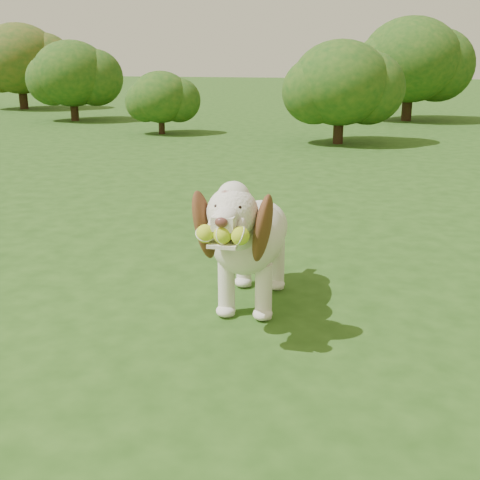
# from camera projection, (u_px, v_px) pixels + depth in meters

# --- Properties ---
(ground) EXTENTS (80.00, 80.00, 0.00)m
(ground) POSITION_uv_depth(u_px,v_px,m) (290.00, 343.00, 3.25)
(ground) COLOR #224513
(ground) RESTS_ON ground
(dog) EXTENTS (0.47, 1.34, 0.88)m
(dog) POSITION_uv_depth(u_px,v_px,m) (250.00, 235.00, 3.59)
(dog) COLOR white
(dog) RESTS_ON ground
(shrub_a) EXTENTS (1.17, 1.17, 1.21)m
(shrub_a) POSITION_uv_depth(u_px,v_px,m) (161.00, 97.00, 11.72)
(shrub_a) COLOR #382314
(shrub_a) RESTS_ON ground
(shrub_g) EXTENTS (2.30, 2.30, 2.38)m
(shrub_g) POSITION_uv_depth(u_px,v_px,m) (19.00, 59.00, 17.06)
(shrub_g) COLOR #382314
(shrub_g) RESTS_ON ground
(shrub_i) EXTENTS (2.29, 2.29, 2.37)m
(shrub_i) POSITION_uv_depth(u_px,v_px,m) (411.00, 60.00, 13.92)
(shrub_i) COLOR #382314
(shrub_i) RESTS_ON ground
(shrub_b) EXTENTS (1.70, 1.70, 1.76)m
(shrub_b) POSITION_uv_depth(u_px,v_px,m) (340.00, 83.00, 10.31)
(shrub_b) COLOR #382314
(shrub_b) RESTS_ON ground
(shrub_e) EXTENTS (1.78, 1.78, 1.85)m
(shrub_e) POSITION_uv_depth(u_px,v_px,m) (72.00, 74.00, 14.02)
(shrub_e) COLOR #382314
(shrub_e) RESTS_ON ground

